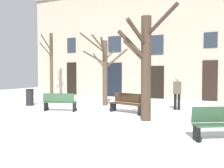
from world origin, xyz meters
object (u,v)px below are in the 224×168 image
Objects in this scene: litter_bin at (30,97)px; bench_near_center_tree at (60,102)px; bench_near_lamp at (127,103)px; tree_near_facade at (105,68)px; person_strolling at (177,91)px; tree_right_of_center at (51,63)px; tree_center at (145,63)px.

litter_bin reaches higher than bench_near_center_tree.
bench_near_lamp is (5.99, -0.07, -0.00)m from litter_bin.
tree_near_facade is at bearing 28.23° from litter_bin.
bench_near_center_tree is 3.23m from bench_near_lamp.
litter_bin is 3.09m from bench_near_center_tree.
person_strolling reaches higher than bench_near_lamp.
bench_near_center_tree is at bearing -104.44° from tree_near_facade.
litter_bin is (2.25, -4.53, -2.05)m from tree_right_of_center.
tree_right_of_center is (-5.93, 2.55, 0.42)m from tree_near_facade.
bench_near_lamp is at bearing -0.65° from litter_bin.
bench_near_lamp reaches higher than bench_near_center_tree.
tree_right_of_center reaches higher than litter_bin.
tree_near_facade is 2.46× the size of person_strolling.
bench_near_center_tree is 0.99× the size of person_strolling.
tree_near_facade is at bearing -23.29° from tree_right_of_center.
person_strolling reaches higher than litter_bin.
tree_center is at bearing -29.33° from bench_near_lamp.
tree_right_of_center is at bearing 167.82° from bench_near_lamp.
bench_near_lamp is 1.13× the size of person_strolling.
tree_right_of_center is at bearing -32.18° from person_strolling.
tree_right_of_center is 7.87m from bench_near_center_tree.
tree_near_facade is 4.41× the size of litter_bin.
litter_bin is at bearing -3.45° from person_strolling.
bench_near_center_tree is at bearing -47.24° from tree_right_of_center.
tree_right_of_center is at bearing -63.92° from bench_near_center_tree.
tree_right_of_center is 5.46m from litter_bin.
tree_near_facade is 3.53m from bench_near_center_tree.
litter_bin is 0.56× the size of person_strolling.
tree_center is 2.56× the size of person_strolling.
bench_near_center_tree is (2.91, -1.04, -0.02)m from litter_bin.
person_strolling is (0.39, 3.54, -1.30)m from tree_center.
bench_near_center_tree is at bearing 14.25° from person_strolling.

